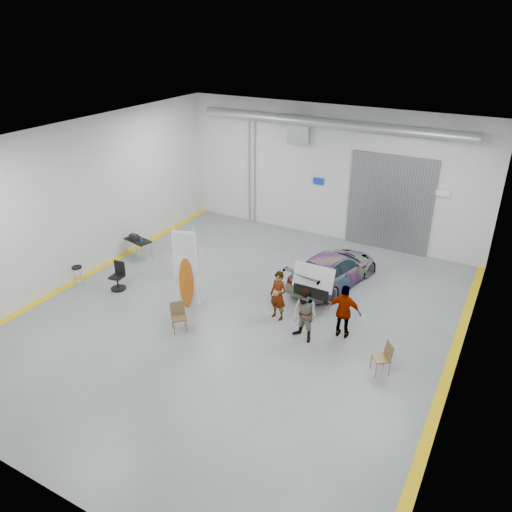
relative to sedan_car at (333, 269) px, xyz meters
The scene contains 13 objects.
ground 4.30m from the sedan_car, 117.28° to the right, with size 16.00×16.00×0.00m, color slate.
room_shell 4.15m from the sedan_car, 137.63° to the right, with size 14.02×16.18×6.01m.
sedan_car is the anchor object (origin of this frame).
person_a 3.30m from the sedan_car, 103.21° to the right, with size 0.64×0.42×1.76m, color #8C704C.
person_b 3.99m from the sedan_car, 82.23° to the right, with size 0.90×0.69×1.84m, color slate.
person_c 3.53m from the sedan_car, 63.73° to the right, with size 1.07×0.44×1.84m, color #AA5338.
surfboard_display 5.73m from the sedan_car, 134.38° to the right, with size 0.83×0.42×3.06m.
folding_chair_near 6.34m from the sedan_car, 120.70° to the right, with size 0.64×0.73×0.98m.
folding_chair_far 5.37m from the sedan_car, 54.23° to the right, with size 0.64×0.75×0.98m.
shop_stool 9.76m from the sedan_car, 150.26° to the right, with size 0.40×0.40×0.79m.
work_table 8.39m from the sedan_car, 168.00° to the right, with size 1.32×0.86×0.99m.
office_chair 8.15m from the sedan_car, 148.19° to the right, with size 0.57×0.57×1.07m.
trunk_lid 2.04m from the sedan_car, 90.00° to the right, with size 1.48×0.90×0.04m, color silver.
Camera 1 is at (7.54, -12.45, 9.38)m, focal length 35.00 mm.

